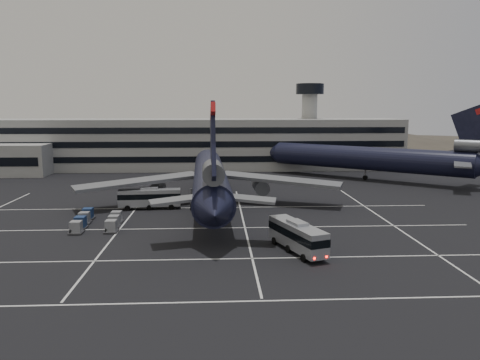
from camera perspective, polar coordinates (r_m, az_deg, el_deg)
The scene contains 9 objects.
ground at distance 64.65m, azimuth -9.93°, elevation -6.78°, with size 260.00×260.00×0.00m, color black.
lane_markings at distance 65.23m, azimuth -9.02°, elevation -6.61°, with size 90.00×55.62×0.01m.
terminal at distance 133.78m, azimuth -7.58°, elevation 4.33°, with size 125.00×26.00×24.00m.
hills at distance 233.85m, azimuth -0.41°, elevation 1.64°, with size 352.00×180.00×44.00m.
trijet_main at distance 80.50m, azimuth -3.67°, elevation 0.24°, with size 47.44×57.59×18.08m.
trijet_far at distance 115.54m, azimuth 15.55°, elevation 2.64°, with size 48.27×40.96×18.08m.
bus_near at distance 57.06m, azimuth 6.99°, elevation -6.67°, with size 5.87×10.92×3.78m.
bus_far at distance 81.66m, azimuth -10.96°, elevation -2.07°, with size 10.67×3.24×3.72m.
uld_cluster at distance 71.77m, azimuth -17.17°, elevation -4.78°, with size 7.29×10.67×1.75m.
Camera 1 is at (7.97, -61.79, 17.27)m, focal length 35.00 mm.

